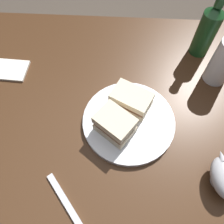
# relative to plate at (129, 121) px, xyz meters

# --- Properties ---
(ground_plane) EXTENTS (6.00, 6.00, 0.00)m
(ground_plane) POSITION_rel_plate_xyz_m (0.10, -0.03, -0.74)
(ground_plane) COLOR #4C4238
(dining_table) EXTENTS (1.15, 0.90, 0.73)m
(dining_table) POSITION_rel_plate_xyz_m (0.10, -0.03, -0.38)
(dining_table) COLOR #422816
(dining_table) RESTS_ON ground
(plate) EXTENTS (0.28, 0.28, 0.02)m
(plate) POSITION_rel_plate_xyz_m (0.00, 0.00, 0.00)
(plate) COLOR white
(plate) RESTS_ON dining_table
(sandwich_half_left) EXTENTS (0.14, 0.12, 0.06)m
(sandwich_half_left) POSITION_rel_plate_xyz_m (-0.00, -0.05, 0.04)
(sandwich_half_left) COLOR beige
(sandwich_half_left) RESTS_ON plate
(sandwich_half_right) EXTENTS (0.13, 0.12, 0.07)m
(sandwich_half_right) POSITION_rel_plate_xyz_m (0.04, 0.04, 0.04)
(sandwich_half_right) COLOR beige
(sandwich_half_right) RESTS_ON plate
(potato_wedge_front) EXTENTS (0.06, 0.04, 0.01)m
(potato_wedge_front) POSITION_rel_plate_xyz_m (0.03, -0.04, 0.02)
(potato_wedge_front) COLOR gold
(potato_wedge_front) RESTS_ON plate
(potato_wedge_middle) EXTENTS (0.04, 0.06, 0.02)m
(potato_wedge_middle) POSITION_rel_plate_xyz_m (0.04, -0.05, 0.02)
(potato_wedge_middle) COLOR #AD702D
(potato_wedge_middle) RESTS_ON plate
(potato_wedge_back) EXTENTS (0.06, 0.04, 0.02)m
(potato_wedge_back) POSITION_rel_plate_xyz_m (0.05, -0.01, 0.02)
(potato_wedge_back) COLOR gold
(potato_wedge_back) RESTS_ON plate
(pint_glass) EXTENTS (0.08, 0.08, 0.16)m
(pint_glass) POSITION_rel_plate_xyz_m (-0.29, -0.19, 0.06)
(pint_glass) COLOR white
(pint_glass) RESTS_ON dining_table
(cider_bottle) EXTENTS (0.07, 0.07, 0.25)m
(cider_bottle) POSITION_rel_plate_xyz_m (-0.25, -0.31, 0.09)
(cider_bottle) COLOR #19421E
(cider_bottle) RESTS_ON dining_table
(napkin) EXTENTS (0.11, 0.10, 0.01)m
(napkin) POSITION_rel_plate_xyz_m (0.41, -0.18, -0.00)
(napkin) COLOR silver
(napkin) RESTS_ON dining_table
(fork) EXTENTS (0.13, 0.15, 0.01)m
(fork) POSITION_rel_plate_xyz_m (0.15, 0.24, -0.01)
(fork) COLOR silver
(fork) RESTS_ON dining_table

